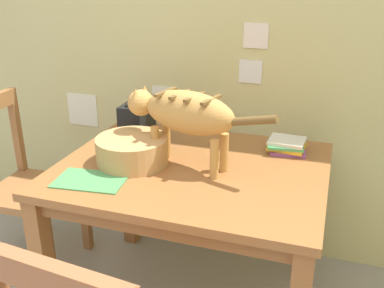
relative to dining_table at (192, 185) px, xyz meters
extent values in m
cube|color=#D1C983|center=(0.02, 0.65, 0.59)|extent=(4.50, 0.10, 2.50)
cube|color=white|center=(0.12, 0.59, 0.39)|extent=(0.12, 0.01, 0.12)
cube|color=white|center=(0.14, 0.59, 0.57)|extent=(0.12, 0.01, 0.12)
cube|color=white|center=(-0.90, 0.59, 0.08)|extent=(0.20, 0.01, 0.20)
cube|color=white|center=(-0.36, 0.59, 0.19)|extent=(0.15, 0.01, 0.15)
cube|color=#965C2F|center=(0.00, 0.00, 0.08)|extent=(1.14, 0.91, 0.03)
cube|color=brown|center=(0.00, 0.00, 0.02)|extent=(1.06, 0.83, 0.07)
cube|color=#965C2F|center=(-0.52, -0.41, -0.30)|extent=(0.07, 0.07, 0.72)
cube|color=#965C2F|center=(-0.52, 0.41, -0.30)|extent=(0.07, 0.07, 0.72)
cube|color=#965C2F|center=(0.52, 0.41, -0.30)|extent=(0.07, 0.07, 0.72)
ellipsoid|color=#C79047|center=(-0.01, -0.02, 0.34)|extent=(0.44, 0.24, 0.18)
cube|color=brown|center=(0.09, -0.04, 0.41)|extent=(0.05, 0.15, 0.01)
cube|color=brown|center=(0.02, -0.02, 0.41)|extent=(0.05, 0.15, 0.01)
cube|color=brown|center=(-0.05, -0.01, 0.41)|extent=(0.05, 0.15, 0.01)
cube|color=brown|center=(-0.12, 0.01, 0.41)|extent=(0.05, 0.15, 0.01)
cylinder|color=#C79047|center=(-0.16, -0.02, 0.18)|extent=(0.04, 0.04, 0.17)
cylinder|color=#C79047|center=(-0.14, 0.06, 0.18)|extent=(0.04, 0.04, 0.17)
cylinder|color=#C79047|center=(0.12, -0.09, 0.18)|extent=(0.04, 0.04, 0.17)
cylinder|color=#C79047|center=(0.14, -0.01, 0.18)|extent=(0.04, 0.04, 0.17)
sphere|color=#C79047|center=(-0.25, 0.04, 0.34)|extent=(0.12, 0.12, 0.12)
cone|color=#C79047|center=(-0.26, 0.01, 0.39)|extent=(0.04, 0.04, 0.05)
cone|color=#C79047|center=(-0.24, 0.07, 0.39)|extent=(0.04, 0.04, 0.05)
cylinder|color=brown|center=(0.27, -0.08, 0.36)|extent=(0.19, 0.07, 0.07)
cylinder|color=teal|center=(-0.25, 0.04, 0.11)|extent=(0.19, 0.19, 0.04)
cylinder|color=#CB3E2C|center=(-0.25, 0.04, 0.17)|extent=(0.08, 0.08, 0.08)
torus|color=#CB3E2C|center=(-0.20, 0.04, 0.17)|extent=(0.06, 0.01, 0.06)
cube|color=#4C9454|center=(-0.34, -0.27, 0.10)|extent=(0.30, 0.21, 0.01)
cube|color=#9B509C|center=(0.37, 0.28, 0.10)|extent=(0.17, 0.15, 0.02)
cube|color=yellow|center=(0.37, 0.28, 0.12)|extent=(0.17, 0.15, 0.02)
cube|color=#47A260|center=(0.36, 0.27, 0.13)|extent=(0.17, 0.15, 0.01)
cube|color=silver|center=(0.37, 0.28, 0.15)|extent=(0.17, 0.15, 0.02)
cylinder|color=tan|center=(-0.26, -0.05, 0.15)|extent=(0.31, 0.31, 0.12)
cylinder|color=brown|center=(-0.26, -0.05, 0.16)|extent=(0.26, 0.26, 0.10)
cube|color=black|center=(-0.37, 0.26, 0.18)|extent=(0.12, 0.20, 0.17)
cube|color=black|center=(-0.40, 0.26, 0.27)|extent=(0.02, 0.14, 0.01)
cube|color=black|center=(-0.35, 0.26, 0.27)|extent=(0.02, 0.14, 0.01)
cube|color=#966135|center=(-0.91, 0.06, -0.22)|extent=(0.44, 0.44, 0.04)
cube|color=#966135|center=(-1.11, 0.24, 0.04)|extent=(0.04, 0.04, 0.48)
cube|color=#966135|center=(-0.73, 0.25, -0.45)|extent=(0.04, 0.04, 0.42)
cube|color=#966135|center=(-0.71, -0.12, -0.45)|extent=(0.04, 0.04, 0.42)
cube|color=#966135|center=(-1.10, 0.24, -0.45)|extent=(0.04, 0.04, 0.42)
cube|color=#985835|center=(0.00, -0.98, 0.24)|extent=(0.42, 0.08, 0.08)
camera|label=1|loc=(0.55, -1.65, 0.90)|focal=41.51mm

